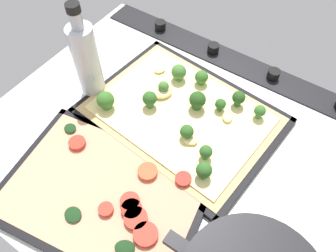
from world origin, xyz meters
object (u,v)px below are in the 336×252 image
at_px(baking_tray_back, 104,194).
at_px(oil_bottle, 87,60).
at_px(baking_tray_front, 181,117).
at_px(veggie_pizza_back, 106,193).
at_px(broccoli_pizza, 181,112).

xyz_separation_m(baking_tray_back, oil_bottle, (0.18, -0.18, 0.09)).
distance_m(baking_tray_front, baking_tray_back, 0.23).
bearing_deg(veggie_pizza_back, baking_tray_front, -93.62).
distance_m(broccoli_pizza, baking_tray_back, 0.23).
height_order(baking_tray_front, broccoli_pizza, broccoli_pizza).
distance_m(broccoli_pizza, veggie_pizza_back, 0.23).
xyz_separation_m(baking_tray_front, broccoli_pizza, (0.00, -0.00, 0.01)).
distance_m(baking_tray_front, veggie_pizza_back, 0.22).
relative_size(baking_tray_back, oil_bottle, 1.76).
xyz_separation_m(baking_tray_front, baking_tray_back, (0.02, 0.23, 0.00)).
bearing_deg(baking_tray_front, oil_bottle, 12.67).
distance_m(baking_tray_back, veggie_pizza_back, 0.01).
height_order(broccoli_pizza, veggie_pizza_back, broccoli_pizza).
height_order(baking_tray_front, baking_tray_back, same).
bearing_deg(veggie_pizza_back, broccoli_pizza, -93.31).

